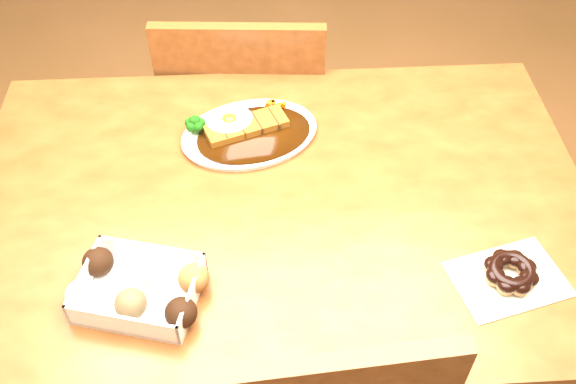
{
  "coord_description": "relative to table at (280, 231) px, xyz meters",
  "views": [
    {
      "loc": [
        -0.03,
        -0.83,
        1.66
      ],
      "look_at": [
        0.01,
        -0.04,
        0.81
      ],
      "focal_mm": 40.0,
      "sensor_mm": 36.0,
      "label": 1
    }
  ],
  "objects": [
    {
      "name": "ground",
      "position": [
        0.0,
        0.0,
        -0.65
      ],
      "size": [
        6.0,
        6.0,
        0.0
      ],
      "primitive_type": "plane",
      "color": "brown",
      "rests_on": "ground"
    },
    {
      "name": "table",
      "position": [
        0.0,
        0.0,
        0.0
      ],
      "size": [
        1.2,
        0.8,
        0.75
      ],
      "color": "#552B11",
      "rests_on": "ground"
    },
    {
      "name": "chair_far",
      "position": [
        -0.06,
        0.53,
        -0.17
      ],
      "size": [
        0.45,
        0.45,
        0.87
      ],
      "rotation": [
        0.0,
        0.0,
        3.07
      ],
      "color": "#552B11",
      "rests_on": "ground"
    },
    {
      "name": "katsu_curry_plate",
      "position": [
        -0.06,
        0.18,
        0.11
      ],
      "size": [
        0.33,
        0.27,
        0.06
      ],
      "rotation": [
        0.0,
        0.0,
        0.28
      ],
      "color": "white",
      "rests_on": "table"
    },
    {
      "name": "donut_box",
      "position": [
        -0.24,
        -0.21,
        0.13
      ],
      "size": [
        0.23,
        0.19,
        0.05
      ],
      "rotation": [
        0.0,
        0.0,
        -0.26
      ],
      "color": "white",
      "rests_on": "table"
    },
    {
      "name": "pon_de_ring",
      "position": [
        0.38,
        -0.21,
        0.12
      ],
      "size": [
        0.22,
        0.18,
        0.04
      ],
      "rotation": [
        0.0,
        0.0,
        0.26
      ],
      "color": "silver",
      "rests_on": "table"
    }
  ]
}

